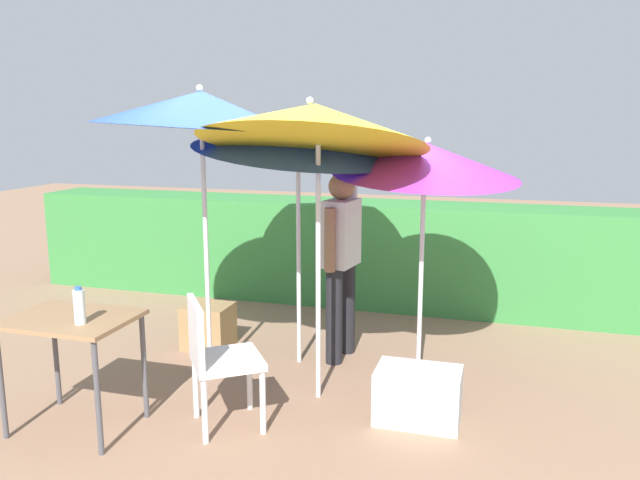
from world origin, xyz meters
name	(u,v)px	position (x,y,z in m)	size (l,w,h in m)	color
ground_plane	(309,386)	(0.00, 0.00, 0.00)	(24.00, 24.00, 0.00)	#937056
hedge_row	(372,253)	(0.00, 2.33, 0.57)	(8.00, 0.70, 1.13)	#38843D
umbrella_rainbow	(300,133)	(-0.22, 0.47, 1.93)	(1.75, 1.73, 2.24)	silver
umbrella_orange	(201,111)	(-0.80, -0.08, 2.10)	(1.61, 1.60, 2.32)	silver
umbrella_yellow	(426,160)	(0.80, 0.40, 1.74)	(1.43, 1.43, 1.95)	silver
umbrella_navy	(314,124)	(0.09, -0.16, 2.00)	(1.62, 1.64, 2.32)	silver
person_vendor	(341,252)	(0.08, 0.65, 0.93)	(0.27, 0.56, 1.88)	black
chair_plastic	(216,355)	(-0.39, -0.80, 0.51)	(0.61, 0.61, 0.89)	silver
cooler_box	(418,395)	(0.89, -0.33, 0.19)	(0.57, 0.37, 0.37)	silver
crate_cardboard	(208,326)	(-1.13, 0.56, 0.20)	(0.41, 0.35, 0.39)	#9E7A4C
folding_table	(72,331)	(-1.29, -1.07, 0.68)	(0.80, 0.60, 0.78)	#4C4C51
bottle_water	(79,306)	(-1.14, -1.17, 0.89)	(0.07, 0.07, 0.24)	silver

